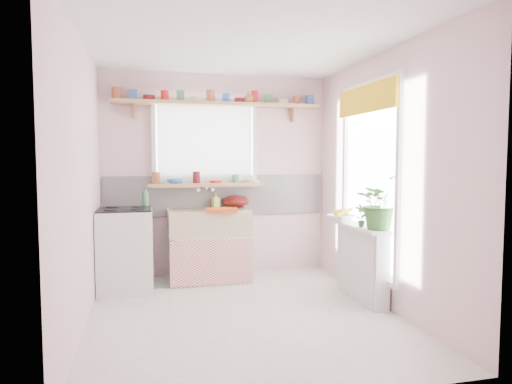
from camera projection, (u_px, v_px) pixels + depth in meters
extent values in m
plane|color=white|center=(244.00, 315.00, 4.27)|extent=(3.20, 3.20, 0.00)
plane|color=white|center=(243.00, 42.00, 4.09)|extent=(3.20, 3.20, 0.00)
plane|color=silver|center=(217.00, 175.00, 5.73)|extent=(2.80, 0.00, 2.80)
plane|color=silver|center=(301.00, 195.00, 2.63)|extent=(2.80, 0.00, 2.80)
plane|color=silver|center=(81.00, 183.00, 3.85)|extent=(0.00, 3.20, 3.20)
plane|color=silver|center=(382.00, 180.00, 4.51)|extent=(0.00, 3.20, 3.20)
cube|color=white|center=(217.00, 195.00, 5.73)|extent=(2.74, 0.03, 0.50)
cube|color=pink|center=(217.00, 211.00, 5.75)|extent=(2.74, 0.02, 0.12)
cube|color=white|center=(205.00, 143.00, 5.66)|extent=(1.20, 0.01, 1.00)
cube|color=white|center=(206.00, 143.00, 5.60)|extent=(1.15, 0.02, 0.95)
cube|color=white|center=(372.00, 179.00, 4.70)|extent=(0.01, 1.10, 1.90)
cube|color=yellow|center=(365.00, 99.00, 4.62)|extent=(0.03, 1.20, 0.28)
cube|color=white|center=(209.00, 257.00, 5.48)|extent=(0.85, 0.55, 0.55)
cube|color=#DC4640|center=(212.00, 262.00, 5.20)|extent=(0.95, 0.02, 0.53)
cube|color=beige|center=(209.00, 222.00, 5.44)|extent=(0.95, 0.55, 0.30)
cylinder|color=silver|center=(206.00, 188.00, 5.66)|extent=(0.03, 0.22, 0.03)
cube|color=white|center=(126.00, 251.00, 5.00)|extent=(0.58, 0.58, 0.90)
cube|color=black|center=(125.00, 210.00, 4.96)|extent=(0.56, 0.56, 0.02)
cylinder|color=black|center=(110.00, 210.00, 4.80)|extent=(0.14, 0.14, 0.01)
cylinder|color=black|center=(138.00, 209.00, 4.86)|extent=(0.14, 0.14, 0.01)
cylinder|color=black|center=(112.00, 207.00, 5.07)|extent=(0.14, 0.14, 0.01)
cylinder|color=black|center=(138.00, 207.00, 5.13)|extent=(0.14, 0.14, 0.01)
cube|color=white|center=(362.00, 263.00, 4.74)|extent=(0.15, 0.90, 0.75)
cube|color=white|center=(360.00, 226.00, 4.70)|extent=(0.22, 0.95, 0.03)
cube|color=tan|center=(206.00, 185.00, 5.59)|extent=(1.40, 0.22, 0.04)
cube|color=tan|center=(218.00, 104.00, 5.54)|extent=(2.52, 0.24, 0.04)
cylinder|color=#A55133|center=(117.00, 94.00, 5.26)|extent=(0.11, 0.11, 0.12)
cylinder|color=#3359A5|center=(133.00, 95.00, 5.30)|extent=(0.11, 0.11, 0.12)
cylinder|color=#590F14|center=(149.00, 98.00, 5.34)|extent=(0.11, 0.11, 0.06)
cylinder|color=red|center=(165.00, 96.00, 5.39)|extent=(0.11, 0.11, 0.12)
cylinder|color=#3F7F4C|center=(180.00, 96.00, 5.43)|extent=(0.11, 0.11, 0.12)
cylinder|color=silver|center=(196.00, 99.00, 5.47)|extent=(0.11, 0.11, 0.06)
cylinder|color=#A55133|center=(211.00, 97.00, 5.51)|extent=(0.11, 0.11, 0.12)
cylinder|color=#3359A5|center=(225.00, 98.00, 5.55)|extent=(0.11, 0.11, 0.12)
cylinder|color=#590F14|center=(240.00, 101.00, 5.60)|extent=(0.11, 0.11, 0.06)
cylinder|color=red|center=(254.00, 99.00, 5.64)|extent=(0.11, 0.11, 0.12)
cylinder|color=#3F7F4C|center=(269.00, 99.00, 5.68)|extent=(0.11, 0.11, 0.12)
cylinder|color=silver|center=(282.00, 102.00, 5.73)|extent=(0.11, 0.11, 0.06)
cylinder|color=#A55133|center=(296.00, 100.00, 5.77)|extent=(0.11, 0.11, 0.12)
cylinder|color=#3359A5|center=(310.00, 100.00, 5.81)|extent=(0.11, 0.11, 0.12)
cylinder|color=#A55133|center=(155.00, 179.00, 5.44)|extent=(0.11, 0.11, 0.12)
cylinder|color=#3359A5|center=(176.00, 178.00, 5.49)|extent=(0.11, 0.11, 0.12)
cylinder|color=#590F14|center=(196.00, 181.00, 5.55)|extent=(0.11, 0.11, 0.06)
cylinder|color=red|center=(216.00, 178.00, 5.61)|extent=(0.11, 0.11, 0.12)
cylinder|color=#3F7F4C|center=(236.00, 178.00, 5.67)|extent=(0.11, 0.11, 0.12)
cylinder|color=silver|center=(255.00, 180.00, 5.73)|extent=(0.11, 0.11, 0.06)
cube|color=#EC4D14|center=(222.00, 210.00, 5.27)|extent=(0.39, 0.31, 0.04)
ellipsoid|color=#5D1210|center=(236.00, 201.00, 5.70)|extent=(0.36, 0.36, 0.15)
imported|color=#38702C|center=(380.00, 202.00, 4.41)|extent=(0.59, 0.55, 0.52)
imported|color=white|center=(341.00, 218.00, 5.01)|extent=(0.37, 0.37, 0.07)
imported|color=#356E2C|center=(361.00, 216.00, 4.54)|extent=(0.13, 0.09, 0.23)
imported|color=#E8EC69|center=(216.00, 200.00, 5.65)|extent=(0.11, 0.11, 0.19)
imported|color=beige|center=(238.00, 179.00, 5.73)|extent=(0.12, 0.12, 0.09)
imported|color=#3776B5|center=(175.00, 181.00, 5.43)|extent=(0.19, 0.19, 0.06)
imported|color=#98562E|center=(249.00, 97.00, 5.56)|extent=(0.16, 0.16, 0.14)
imported|color=#458A56|center=(145.00, 196.00, 5.22)|extent=(0.10, 0.10, 0.23)
sphere|color=orange|center=(341.00, 213.00, 5.00)|extent=(0.08, 0.08, 0.08)
sphere|color=orange|center=(345.00, 212.00, 5.04)|extent=(0.08, 0.08, 0.08)
sphere|color=orange|center=(336.00, 213.00, 5.01)|extent=(0.08, 0.08, 0.08)
cylinder|color=yellow|center=(345.00, 212.00, 4.96)|extent=(0.18, 0.04, 0.10)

